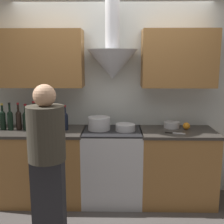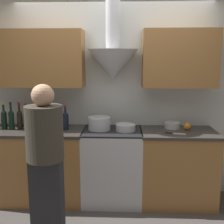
% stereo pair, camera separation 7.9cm
% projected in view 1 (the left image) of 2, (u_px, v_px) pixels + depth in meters
% --- Properties ---
extents(ground_plane, '(12.00, 12.00, 0.00)m').
position_uv_depth(ground_plane, '(112.00, 212.00, 3.35)').
color(ground_plane, '#4C4744').
extents(wall_back, '(8.40, 0.62, 2.60)m').
position_uv_depth(wall_back, '(109.00, 85.00, 3.64)').
color(wall_back, silver).
rests_on(wall_back, ground_plane).
extents(counter_left, '(1.20, 0.62, 0.93)m').
position_uv_depth(counter_left, '(38.00, 165.00, 3.58)').
color(counter_left, '#9E6B38').
rests_on(counter_left, ground_plane).
extents(counter_right, '(0.93, 0.62, 0.93)m').
position_uv_depth(counter_right, '(177.00, 166.00, 3.54)').
color(counter_right, '#9E6B38').
rests_on(counter_right, ground_plane).
extents(stove_range, '(0.73, 0.60, 0.93)m').
position_uv_depth(stove_range, '(112.00, 165.00, 3.56)').
color(stove_range, silver).
rests_on(stove_range, ground_plane).
extents(wine_bottle_1, '(0.07, 0.07, 0.33)m').
position_uv_depth(wine_bottle_1, '(3.00, 119.00, 3.48)').
color(wine_bottle_1, black).
rests_on(wine_bottle_1, counter_left).
extents(wine_bottle_2, '(0.07, 0.07, 0.34)m').
position_uv_depth(wine_bottle_2, '(10.00, 119.00, 3.46)').
color(wine_bottle_2, black).
rests_on(wine_bottle_2, counter_left).
extents(wine_bottle_3, '(0.07, 0.07, 0.34)m').
position_uv_depth(wine_bottle_3, '(19.00, 119.00, 3.49)').
color(wine_bottle_3, black).
rests_on(wine_bottle_3, counter_left).
extents(wine_bottle_4, '(0.08, 0.08, 0.33)m').
position_uv_depth(wine_bottle_4, '(26.00, 120.00, 3.47)').
color(wine_bottle_4, black).
rests_on(wine_bottle_4, counter_left).
extents(wine_bottle_5, '(0.08, 0.08, 0.36)m').
position_uv_depth(wine_bottle_5, '(34.00, 119.00, 3.46)').
color(wine_bottle_5, black).
rests_on(wine_bottle_5, counter_left).
extents(wine_bottle_6, '(0.08, 0.08, 0.35)m').
position_uv_depth(wine_bottle_6, '(42.00, 119.00, 3.47)').
color(wine_bottle_6, black).
rests_on(wine_bottle_6, counter_left).
extents(wine_bottle_7, '(0.07, 0.07, 0.33)m').
position_uv_depth(wine_bottle_7, '(51.00, 120.00, 3.47)').
color(wine_bottle_7, black).
rests_on(wine_bottle_7, counter_left).
extents(wine_bottle_8, '(0.07, 0.07, 0.33)m').
position_uv_depth(wine_bottle_8, '(58.00, 119.00, 3.47)').
color(wine_bottle_8, black).
rests_on(wine_bottle_8, counter_left).
extents(wine_bottle_9, '(0.07, 0.07, 0.31)m').
position_uv_depth(wine_bottle_9, '(65.00, 120.00, 3.47)').
color(wine_bottle_9, black).
rests_on(wine_bottle_9, counter_left).
extents(stock_pot, '(0.28, 0.28, 0.16)m').
position_uv_depth(stock_pot, '(99.00, 123.00, 3.49)').
color(stock_pot, silver).
rests_on(stock_pot, stove_range).
extents(mixing_bowl, '(0.24, 0.24, 0.08)m').
position_uv_depth(mixing_bowl, '(125.00, 127.00, 3.45)').
color(mixing_bowl, silver).
rests_on(mixing_bowl, stove_range).
extents(orange_fruit, '(0.09, 0.09, 0.09)m').
position_uv_depth(orange_fruit, '(186.00, 126.00, 3.51)').
color(orange_fruit, orange).
rests_on(orange_fruit, counter_right).
extents(saucepan, '(0.20, 0.20, 0.08)m').
position_uv_depth(saucepan, '(172.00, 125.00, 3.60)').
color(saucepan, silver).
rests_on(saucepan, counter_right).
extents(chefs_knife, '(0.24, 0.09, 0.01)m').
position_uv_depth(chefs_knife, '(175.00, 133.00, 3.32)').
color(chefs_knife, silver).
rests_on(chefs_knife, counter_right).
extents(person_foreground_left, '(0.35, 0.35, 1.58)m').
position_uv_depth(person_foreground_left, '(47.00, 160.00, 2.61)').
color(person_foreground_left, '#28282D').
rests_on(person_foreground_left, ground_plane).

